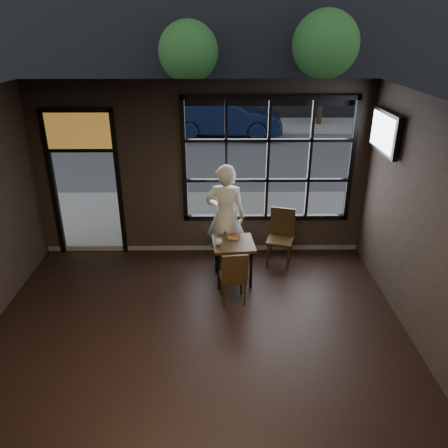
{
  "coord_description": "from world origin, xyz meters",
  "views": [
    {
      "loc": [
        0.33,
        -4.05,
        3.99
      ],
      "look_at": [
        0.4,
        2.2,
        1.15
      ],
      "focal_mm": 35.0,
      "sensor_mm": 36.0,
      "label": 1
    }
  ],
  "objects_px": {
    "man": "(225,217)",
    "cafe_table": "(233,261)",
    "chair_near": "(233,276)",
    "navy_car": "(225,118)"
  },
  "relations": [
    {
      "from": "man",
      "to": "navy_car",
      "type": "bearing_deg",
      "value": -85.19
    },
    {
      "from": "chair_near",
      "to": "man",
      "type": "bearing_deg",
      "value": -91.82
    },
    {
      "from": "man",
      "to": "cafe_table",
      "type": "bearing_deg",
      "value": 108.27
    },
    {
      "from": "cafe_table",
      "to": "chair_near",
      "type": "distance_m",
      "value": 0.62
    },
    {
      "from": "cafe_table",
      "to": "man",
      "type": "relative_size",
      "value": 0.38
    },
    {
      "from": "man",
      "to": "navy_car",
      "type": "relative_size",
      "value": 0.44
    },
    {
      "from": "navy_car",
      "to": "chair_near",
      "type": "bearing_deg",
      "value": -176.04
    },
    {
      "from": "cafe_table",
      "to": "navy_car",
      "type": "relative_size",
      "value": 0.17
    },
    {
      "from": "man",
      "to": "navy_car",
      "type": "distance_m",
      "value": 9.84
    },
    {
      "from": "chair_near",
      "to": "man",
      "type": "height_order",
      "value": "man"
    }
  ]
}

